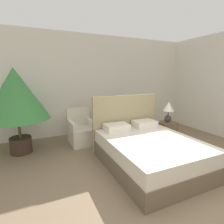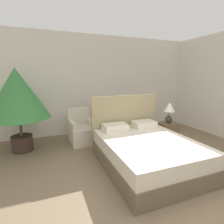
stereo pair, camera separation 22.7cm
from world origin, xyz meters
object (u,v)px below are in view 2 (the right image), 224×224
Objects in this scene: potted_palm at (17,95)px; nightstand at (167,134)px; table_lamp at (169,110)px; armchair_near_window_left at (82,132)px; armchair_near_window_right at (118,128)px; bed at (145,150)px.

potted_palm is 3.28× the size of nightstand.
potted_palm is at bearing 164.49° from table_lamp.
armchair_near_window_left is 1.55× the size of nightstand.
potted_palm reaches higher than armchair_near_window_right.
table_lamp is (0.00, -0.02, 0.61)m from nightstand.
bed is at bearing -147.44° from table_lamp.
bed reaches higher than armchair_near_window_right.
potted_palm is at bearing 172.32° from armchair_near_window_right.
potted_palm reaches higher than bed.
potted_palm is at bearing 177.43° from armchair_near_window_left.
armchair_near_window_right reaches higher than nightstand.
armchair_near_window_left reaches higher than nightstand.
bed reaches higher than table_lamp.
armchair_near_window_left is 1.73× the size of table_lamp.
bed is 1.63m from armchair_near_window_right.
table_lamp is at bearing -15.51° from potted_palm.
bed reaches higher than nightstand.
potted_palm is (-1.40, 0.01, 1.02)m from armchair_near_window_left.
armchair_near_window_right is at bearing 136.63° from nightstand.
nightstand is 0.61m from table_lamp.
armchair_near_window_right is (0.12, 1.62, -0.03)m from bed.
bed is 1.29m from nightstand.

